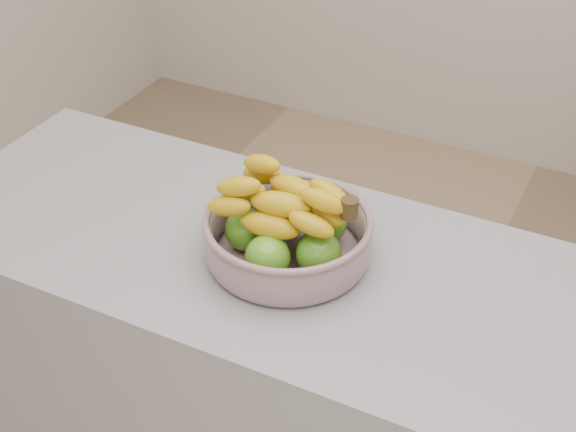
% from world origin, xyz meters
% --- Properties ---
extents(fruit_bowl, '(0.33, 0.33, 0.18)m').
position_xyz_m(fruit_bowl, '(-0.19, -0.09, 0.96)').
color(fruit_bowl, '#99A8B7').
rests_on(fruit_bowl, counter).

